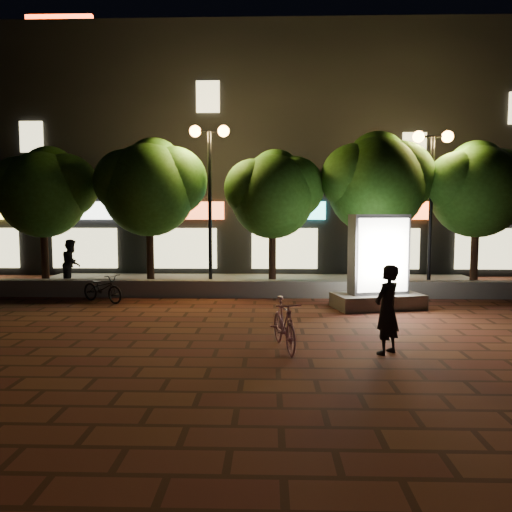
{
  "coord_description": "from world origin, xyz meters",
  "views": [
    {
      "loc": [
        0.42,
        -10.61,
        2.51
      ],
      "look_at": [
        0.08,
        1.5,
        1.45
      ],
      "focal_mm": 34.69,
      "sensor_mm": 36.0,
      "label": 1
    }
  ],
  "objects_px": {
    "pedestrian": "(72,263)",
    "tree_mid": "(274,191)",
    "scooter_pink": "(284,324)",
    "rider": "(387,310)",
    "tree_right": "(377,180)",
    "tree_far_right": "(478,186)",
    "tree_left": "(151,184)",
    "street_lamp_left": "(210,165)",
    "scooter_parked": "(103,288)",
    "street_lamp_right": "(432,169)",
    "ad_kiosk": "(378,271)",
    "tree_far_left": "(45,189)"
  },
  "relations": [
    {
      "from": "pedestrian",
      "to": "tree_mid",
      "type": "bearing_deg",
      "value": -96.76
    },
    {
      "from": "scooter_pink",
      "to": "rider",
      "type": "relative_size",
      "value": 0.99
    },
    {
      "from": "tree_right",
      "to": "tree_far_right",
      "type": "height_order",
      "value": "tree_right"
    },
    {
      "from": "rider",
      "to": "tree_far_right",
      "type": "bearing_deg",
      "value": -166.3
    },
    {
      "from": "tree_left",
      "to": "tree_right",
      "type": "xyz_separation_m",
      "value": [
        7.3,
        0.0,
        0.12
      ]
    },
    {
      "from": "rider",
      "to": "tree_left",
      "type": "bearing_deg",
      "value": -95.69
    },
    {
      "from": "tree_right",
      "to": "pedestrian",
      "type": "height_order",
      "value": "tree_right"
    },
    {
      "from": "tree_far_right",
      "to": "pedestrian",
      "type": "xyz_separation_m",
      "value": [
        -13.12,
        -0.19,
        -2.5
      ]
    },
    {
      "from": "street_lamp_left",
      "to": "scooter_parked",
      "type": "bearing_deg",
      "value": -141.63
    },
    {
      "from": "tree_right",
      "to": "street_lamp_right",
      "type": "relative_size",
      "value": 1.02
    },
    {
      "from": "tree_mid",
      "to": "pedestrian",
      "type": "height_order",
      "value": "tree_mid"
    },
    {
      "from": "ad_kiosk",
      "to": "scooter_pink",
      "type": "bearing_deg",
      "value": -122.5
    },
    {
      "from": "street_lamp_right",
      "to": "scooter_pink",
      "type": "relative_size",
      "value": 3.13
    },
    {
      "from": "tree_mid",
      "to": "tree_left",
      "type": "bearing_deg",
      "value": 180.0
    },
    {
      "from": "tree_right",
      "to": "tree_far_right",
      "type": "distance_m",
      "value": 3.2
    },
    {
      "from": "tree_mid",
      "to": "ad_kiosk",
      "type": "relative_size",
      "value": 1.81
    },
    {
      "from": "tree_far_right",
      "to": "street_lamp_left",
      "type": "relative_size",
      "value": 0.92
    },
    {
      "from": "tree_far_right",
      "to": "rider",
      "type": "relative_size",
      "value": 2.98
    },
    {
      "from": "tree_far_right",
      "to": "street_lamp_left",
      "type": "xyz_separation_m",
      "value": [
        -8.55,
        -0.26,
        0.66
      ]
    },
    {
      "from": "tree_far_left",
      "to": "street_lamp_left",
      "type": "height_order",
      "value": "street_lamp_left"
    },
    {
      "from": "scooter_parked",
      "to": "tree_left",
      "type": "bearing_deg",
      "value": 11.63
    },
    {
      "from": "tree_mid",
      "to": "scooter_pink",
      "type": "bearing_deg",
      "value": -88.94
    },
    {
      "from": "tree_far_left",
      "to": "ad_kiosk",
      "type": "height_order",
      "value": "tree_far_left"
    },
    {
      "from": "tree_left",
      "to": "tree_mid",
      "type": "height_order",
      "value": "tree_left"
    },
    {
      "from": "tree_left",
      "to": "street_lamp_right",
      "type": "relative_size",
      "value": 0.98
    },
    {
      "from": "tree_far_left",
      "to": "scooter_parked",
      "type": "distance_m",
      "value": 4.64
    },
    {
      "from": "tree_far_left",
      "to": "tree_left",
      "type": "relative_size",
      "value": 0.95
    },
    {
      "from": "rider",
      "to": "pedestrian",
      "type": "distance_m",
      "value": 11.18
    },
    {
      "from": "pedestrian",
      "to": "scooter_parked",
      "type": "bearing_deg",
      "value": -150.21
    },
    {
      "from": "ad_kiosk",
      "to": "scooter_pink",
      "type": "height_order",
      "value": "ad_kiosk"
    },
    {
      "from": "ad_kiosk",
      "to": "pedestrian",
      "type": "relative_size",
      "value": 1.58
    },
    {
      "from": "tree_right",
      "to": "tree_far_right",
      "type": "bearing_deg",
      "value": -0.0
    },
    {
      "from": "tree_far_left",
      "to": "scooter_pink",
      "type": "xyz_separation_m",
      "value": [
        7.63,
        -7.15,
        -2.81
      ]
    },
    {
      "from": "pedestrian",
      "to": "tree_far_left",
      "type": "bearing_deg",
      "value": 69.6
    },
    {
      "from": "tree_far_left",
      "to": "tree_right",
      "type": "relative_size",
      "value": 0.91
    },
    {
      "from": "ad_kiosk",
      "to": "scooter_pink",
      "type": "relative_size",
      "value": 1.56
    },
    {
      "from": "pedestrian",
      "to": "tree_left",
      "type": "bearing_deg",
      "value": -94.29
    },
    {
      "from": "tree_left",
      "to": "tree_far_right",
      "type": "xyz_separation_m",
      "value": [
        10.5,
        -0.0,
        -0.08
      ]
    },
    {
      "from": "tree_far_left",
      "to": "tree_far_right",
      "type": "distance_m",
      "value": 14.0
    },
    {
      "from": "tree_left",
      "to": "scooter_pink",
      "type": "distance_m",
      "value": 8.77
    },
    {
      "from": "tree_mid",
      "to": "rider",
      "type": "xyz_separation_m",
      "value": [
        1.95,
        -7.37,
        -2.42
      ]
    },
    {
      "from": "tree_far_right",
      "to": "rider",
      "type": "distance_m",
      "value": 9.03
    },
    {
      "from": "street_lamp_right",
      "to": "pedestrian",
      "type": "relative_size",
      "value": 3.17
    },
    {
      "from": "street_lamp_left",
      "to": "scooter_pink",
      "type": "bearing_deg",
      "value": -72.42
    },
    {
      "from": "tree_far_left",
      "to": "street_lamp_left",
      "type": "distance_m",
      "value": 5.5
    },
    {
      "from": "tree_far_left",
      "to": "scooter_pink",
      "type": "height_order",
      "value": "tree_far_left"
    },
    {
      "from": "tree_right",
      "to": "scooter_pink",
      "type": "distance_m",
      "value": 8.41
    },
    {
      "from": "tree_left",
      "to": "scooter_parked",
      "type": "bearing_deg",
      "value": -108.7
    },
    {
      "from": "street_lamp_right",
      "to": "rider",
      "type": "height_order",
      "value": "street_lamp_right"
    },
    {
      "from": "scooter_pink",
      "to": "tree_left",
      "type": "bearing_deg",
      "value": 107.86
    }
  ]
}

